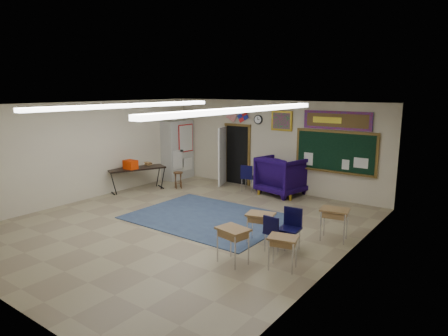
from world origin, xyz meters
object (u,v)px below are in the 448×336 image
Objects in this scene: folding_table at (137,178)px; wooden_stool at (178,180)px; student_desk_front_right at (334,223)px; wingback_armchair at (283,175)px; student_desk_front_left at (260,227)px.

wooden_stool is (0.92, 1.05, -0.13)m from folding_table.
student_desk_front_right is at bearing 21.05° from folding_table.
student_desk_front_right is at bearing -13.31° from wooden_stool.
folding_table is 3.49× the size of wooden_stool.
wingback_armchair reaches higher than folding_table.
student_desk_front_left reaches higher than wooden_stool.
student_desk_front_left is at bearing -28.36° from wooden_stool.
wingback_armchair reaches higher than student_desk_front_right.
wooden_stool is at bearing 35.79° from wingback_armchair.
student_desk_front_right is (2.87, -2.90, -0.21)m from wingback_armchair.
wooden_stool is (-4.91, 2.65, -0.10)m from student_desk_front_left.
student_desk_front_left is 0.36× the size of folding_table.
wingback_armchair is 0.69× the size of folding_table.
wooden_stool is at bearing 72.94° from folding_table.
folding_table is 1.40m from wooden_stool.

